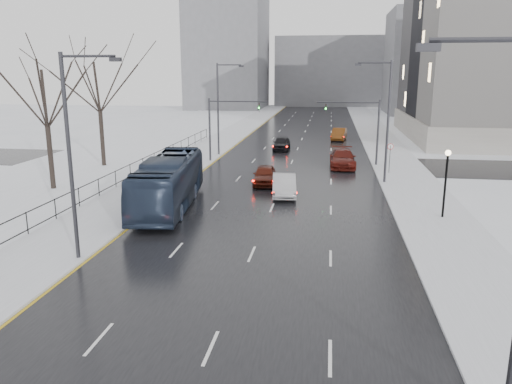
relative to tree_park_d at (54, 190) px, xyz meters
The scene contains 24 objects.
road 31.51m from the tree_park_d, 55.60° to the left, with size 16.00×150.00×0.04m, color black.
cross_road 22.65m from the tree_park_d, 38.19° to the left, with size 130.00×10.00×0.04m, color black.
sidewalk_left 27.01m from the tree_park_d, 74.32° to the left, with size 5.00×150.00×0.16m, color silver.
sidewalk_right 38.43m from the tree_park_d, 42.57° to the left, with size 5.00×150.00×0.16m, color silver.
park_strip 26.09m from the tree_park_d, 94.84° to the left, with size 14.00×150.00×0.12m, color white.
tree_park_d is the anchor object (origin of this frame).
tree_park_e 10.01m from the tree_park_d, 92.29° to the left, with size 9.45×9.45×13.50m, color black, non-canonical shape.
iron_fence 6.31m from the tree_park_d, 39.81° to the right, with size 0.06×70.00×1.30m.
streetlight_r_mid 27.24m from the tree_park_d, 13.01° to the left, with size 2.95×0.25×10.00m.
streetlight_l_near 17.90m from the tree_park_d, 55.47° to the right, with size 2.95×0.25×10.00m.
streetlight_l_far 21.17m from the tree_park_d, 61.85° to the left, with size 2.95×0.25×10.00m.
lamppost_r_mid 29.23m from the tree_park_d, ahead, with size 0.36×0.36×4.28m.
mast_signal_right 29.05m from the tree_park_d, 29.12° to the left, with size 6.10×0.33×6.50m.
mast_signal_left 17.96m from the tree_park_d, 53.20° to the left, with size 6.10×0.33×6.50m.
no_uturn_sign 28.88m from the tree_park_d, 20.32° to the left, with size 0.60×0.06×2.70m.
bldg_far_right 93.70m from the tree_park_d, 60.51° to the left, with size 24.00×20.00×22.00m, color slate.
bldg_far_left 92.17m from the tree_park_d, 92.64° to the left, with size 18.00×22.00×28.00m, color slate.
bldg_far_center 108.59m from the tree_park_d, 78.38° to the left, with size 30.00×18.00×18.00m, color slate.
bus 11.58m from the tree_park_d, 19.36° to the right, with size 2.93×12.50×3.48m, color #232F44.
sedan_center_near 16.91m from the tree_park_d, 14.32° to the left, with size 1.85×4.59×1.56m, color #48160C.
sedan_right_near 18.33m from the tree_park_d, ahead, with size 1.71×4.89×1.61m, color #A3A2A6.
sedan_right_far 26.25m from the tree_park_d, 29.26° to the left, with size 2.42×5.94×1.72m, color #4C120D.
sedan_center_far 27.81m from the tree_park_d, 54.94° to the left, with size 1.89×4.69×1.60m, color black.
sedan_right_distant 39.76m from the tree_park_d, 54.98° to the left, with size 1.72×4.94×1.63m, color #5B2E0F.
Camera 1 is at (3.73, -1.75, 9.14)m, focal length 35.00 mm.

